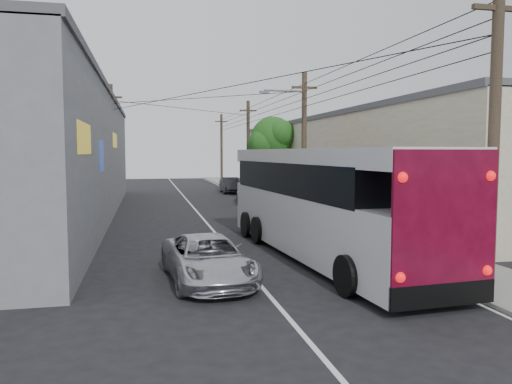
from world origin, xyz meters
TOP-DOWN VIEW (x-y plane):
  - ground at (0.00, 0.00)m, footprint 120.00×120.00m
  - sidewalk at (6.50, 20.00)m, footprint 3.00×80.00m
  - building_right at (10.99, 22.00)m, footprint 7.09×40.00m
  - building_left at (-8.50, 18.00)m, footprint 7.20×36.00m
  - utility_poles at (3.13, 20.33)m, footprint 11.80×45.28m
  - street_tree at (6.87, 26.02)m, footprint 4.40×4.00m
  - coach_bus at (2.99, 4.11)m, footprint 3.91×13.65m
  - jeepney at (-1.40, 1.55)m, footprint 2.63×4.98m
  - parked_suv at (3.82, 13.00)m, footprint 2.83×6.25m
  - parked_car_mid at (4.29, 23.17)m, footprint 2.32×4.60m
  - parked_car_far at (4.47, 32.90)m, footprint 1.62×4.38m
  - pedestrian_near at (6.78, 14.39)m, footprint 0.65×0.43m
  - pedestrian_far at (5.40, 14.26)m, footprint 0.87×0.83m

SIDE VIEW (x-z plane):
  - ground at x=0.00m, z-range 0.00..0.00m
  - sidewalk at x=6.50m, z-range 0.00..0.12m
  - jeepney at x=-1.40m, z-range 0.00..1.33m
  - parked_car_far at x=4.47m, z-range 0.00..1.43m
  - parked_car_mid at x=4.29m, z-range 0.00..1.50m
  - pedestrian_far at x=5.40m, z-range 0.12..1.54m
  - parked_suv at x=3.82m, z-range 0.00..1.78m
  - pedestrian_near at x=6.78m, z-range 0.12..1.87m
  - coach_bus at x=2.99m, z-range 0.07..3.95m
  - building_right at x=10.99m, z-range 0.03..6.28m
  - building_left at x=-8.50m, z-range 0.03..7.28m
  - utility_poles at x=3.13m, z-range 0.13..8.13m
  - street_tree at x=6.87m, z-range 1.37..7.97m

